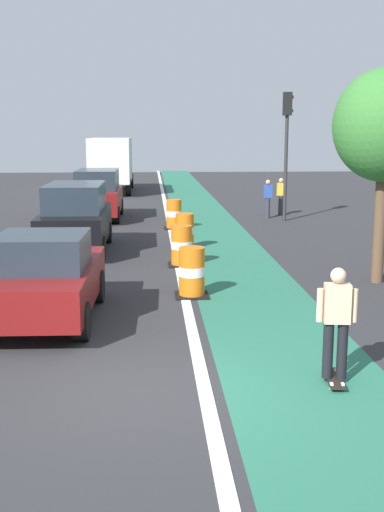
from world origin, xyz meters
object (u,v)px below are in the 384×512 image
object	(u,v)px
traffic_barrel_back	(185,232)
traffic_barrel_far	(174,215)
pedestrian_crossing	(281,195)
traffic_barrel_mid	(182,246)
parked_sedan_nearest	(45,278)
traffic_barrel_front	(192,273)
parked_suv_second	(76,217)
skateboarder_on_lane	(336,322)
delivery_truck_down_block	(112,161)
traffic_light_corner	(287,133)
pedestrian_waiting	(268,198)
parked_suv_third	(98,194)

from	to	relation	value
traffic_barrel_back	traffic_barrel_far	bearing A→B (deg)	92.45
pedestrian_crossing	traffic_barrel_mid	bearing A→B (deg)	-114.94
parked_sedan_nearest	traffic_barrel_front	bearing A→B (deg)	29.55
traffic_barrel_back	traffic_barrel_far	distance (m)	4.17
parked_suv_second	traffic_barrel_mid	xyz separation A→B (m)	(3.07, -2.34, -0.50)
skateboarder_on_lane	traffic_barrel_front	bearing A→B (deg)	108.87
delivery_truck_down_block	skateboarder_on_lane	bearing A→B (deg)	-80.74
traffic_barrel_front	traffic_barrel_mid	bearing A→B (deg)	91.04
traffic_barrel_mid	traffic_light_corner	xyz separation A→B (m)	(4.61, 8.55, 2.97)
skateboarder_on_lane	traffic_barrel_far	world-z (taller)	skateboarder_on_lane
traffic_barrel_mid	pedestrian_crossing	distance (m)	11.42
traffic_barrel_far	pedestrian_waiting	bearing A→B (deg)	33.87
pedestrian_waiting	pedestrian_crossing	bearing A→B (deg)	51.57
traffic_light_corner	delivery_truck_down_block	bearing A→B (deg)	120.42
parked_suv_second	parked_sedan_nearest	bearing A→B (deg)	-88.10
traffic_barrel_front	traffic_light_corner	world-z (taller)	traffic_light_corner
pedestrian_waiting	skateboarder_on_lane	bearing A→B (deg)	-97.36
pedestrian_crossing	pedestrian_waiting	size ratio (longest dim) A/B	1.00
parked_sedan_nearest	traffic_light_corner	size ratio (longest dim) A/B	0.81
traffic_barrel_back	traffic_barrel_far	world-z (taller)	same
traffic_barrel_far	pedestrian_crossing	distance (m)	6.01
parked_suv_second	traffic_barrel_far	world-z (taller)	parked_suv_second
traffic_barrel_front	delivery_truck_down_block	world-z (taller)	delivery_truck_down_block
parked_suv_third	traffic_barrel_back	distance (m)	7.84
parked_sedan_nearest	traffic_barrel_front	world-z (taller)	parked_sedan_nearest
delivery_truck_down_block	pedestrian_waiting	world-z (taller)	delivery_truck_down_block
traffic_barrel_mid	pedestrian_crossing	xyz separation A→B (m)	(4.81, 10.35, 0.33)
parked_suv_third	traffic_barrel_mid	distance (m)	10.13
traffic_barrel_far	delivery_truck_down_block	bearing A→B (deg)	101.89
traffic_barrel_mid	traffic_barrel_far	size ratio (longest dim) A/B	1.00
parked_sedan_nearest	pedestrian_crossing	xyz separation A→B (m)	(7.64, 15.28, 0.03)
parked_suv_second	parked_suv_third	bearing A→B (deg)	89.49
skateboarder_on_lane	parked_suv_second	distance (m)	11.71
skateboarder_on_lane	traffic_barrel_mid	world-z (taller)	skateboarder_on_lane
traffic_barrel_mid	traffic_light_corner	bearing A→B (deg)	61.64
parked_sedan_nearest	traffic_barrel_back	size ratio (longest dim) A/B	3.80
traffic_barrel_far	skateboarder_on_lane	bearing A→B (deg)	-83.41
pedestrian_crossing	parked_suv_second	bearing A→B (deg)	-134.53
parked_sedan_nearest	traffic_barrel_mid	world-z (taller)	parked_sedan_nearest
parked_suv_third	delivery_truck_down_block	xyz separation A→B (m)	(-0.11, 12.04, 0.81)
parked_sedan_nearest	pedestrian_crossing	distance (m)	17.09
parked_suv_third	pedestrian_waiting	world-z (taller)	parked_suv_third
parked_suv_third	traffic_barrel_far	xyz separation A→B (m)	(3.05, -2.96, -0.50)
traffic_barrel_far	delivery_truck_down_block	distance (m)	15.39
parked_suv_second	traffic_light_corner	xyz separation A→B (m)	(7.68, 6.21, 2.47)
parked_sedan_nearest	traffic_light_corner	xyz separation A→B (m)	(7.44, 13.48, 2.67)
parked_suv_second	traffic_barrel_back	xyz separation A→B (m)	(3.29, 0.21, -0.50)
traffic_light_corner	traffic_barrel_back	bearing A→B (deg)	-126.20
parked_suv_third	pedestrian_crossing	bearing A→B (deg)	4.99
delivery_truck_down_block	pedestrian_waiting	size ratio (longest dim) A/B	4.72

